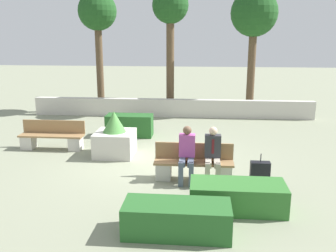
{
  "coord_description": "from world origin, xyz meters",
  "views": [
    {
      "loc": [
        1.25,
        -9.71,
        3.46
      ],
      "look_at": [
        0.33,
        0.5,
        0.9
      ],
      "focal_mm": 40.0,
      "sensor_mm": 36.0,
      "label": 1
    }
  ],
  "objects": [
    {
      "name": "hedge_block_mid_left",
      "position": [
        2.01,
        -2.7,
        0.28
      ],
      "size": [
        1.89,
        0.83,
        0.56
      ],
      "color": "#33702D",
      "rests_on": "ground_plane"
    },
    {
      "name": "suitcase",
      "position": [
        2.64,
        -1.41,
        0.29
      ],
      "size": [
        0.45,
        0.21,
        0.77
      ],
      "color": "black",
      "rests_on": "ground_plane"
    },
    {
      "name": "tree_center_right",
      "position": [
        3.42,
        7.11,
        4.16
      ],
      "size": [
        2.0,
        2.0,
        5.28
      ],
      "color": "brown",
      "rests_on": "ground_plane"
    },
    {
      "name": "person_seated_woman",
      "position": [
        0.94,
        -1.29,
        0.73
      ],
      "size": [
        0.38,
        0.64,
        1.33
      ],
      "color": "#515B70",
      "rests_on": "ground_plane"
    },
    {
      "name": "planter_corner_left",
      "position": [
        -1.21,
        0.48,
        0.5
      ],
      "size": [
        1.1,
        1.1,
        1.3
      ],
      "color": "beige",
      "rests_on": "ground_plane"
    },
    {
      "name": "perimeter_wall",
      "position": [
        0.0,
        5.74,
        0.38
      ],
      "size": [
        11.76,
        0.3,
        0.75
      ],
      "color": "beige",
      "rests_on": "ground_plane"
    },
    {
      "name": "bench_front",
      "position": [
        1.1,
        -1.15,
        0.33
      ],
      "size": [
        1.91,
        0.48,
        0.85
      ],
      "color": "#937047",
      "rests_on": "ground_plane"
    },
    {
      "name": "tree_center_left",
      "position": [
        -0.12,
        6.6,
        4.29
      ],
      "size": [
        1.53,
        1.53,
        5.35
      ],
      "color": "brown",
      "rests_on": "ground_plane"
    },
    {
      "name": "hedge_block_near_left",
      "position": [
        -1.18,
        2.58,
        0.37
      ],
      "size": [
        1.57,
        0.68,
        0.74
      ],
      "color": "#235623",
      "rests_on": "ground_plane"
    },
    {
      "name": "person_seated_man",
      "position": [
        1.55,
        -1.29,
        0.73
      ],
      "size": [
        0.38,
        0.64,
        1.32
      ],
      "color": "#B2A893",
      "rests_on": "ground_plane"
    },
    {
      "name": "tree_leftmost",
      "position": [
        -3.33,
        6.89,
        4.19
      ],
      "size": [
        1.68,
        1.68,
        5.22
      ],
      "color": "brown",
      "rests_on": "ground_plane"
    },
    {
      "name": "bench_left_side",
      "position": [
        -3.26,
        0.91,
        0.33
      ],
      "size": [
        1.95,
        0.48,
        0.85
      ],
      "rotation": [
        0.0,
        0.0,
        0.07
      ],
      "color": "#937047",
      "rests_on": "ground_plane"
    },
    {
      "name": "hedge_block_near_right",
      "position": [
        0.87,
        -3.75,
        0.29
      ],
      "size": [
        1.89,
        0.76,
        0.57
      ],
      "color": "#286028",
      "rests_on": "ground_plane"
    },
    {
      "name": "ground_plane",
      "position": [
        0.0,
        0.0,
        0.0
      ],
      "size": [
        60.0,
        60.0,
        0.0
      ],
      "primitive_type": "plane",
      "color": "gray"
    }
  ]
}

